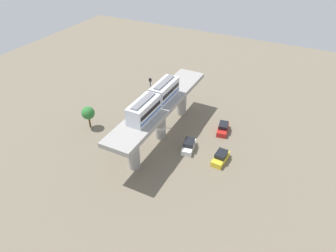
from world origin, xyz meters
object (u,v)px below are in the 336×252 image
Objects in this scene: train at (155,100)px; parked_car_yellow at (221,157)px; parked_car_white at (189,146)px; tree_near_viaduct at (88,113)px; signal_post at (151,100)px; parked_car_red at (223,128)px.

train is 14.70m from parked_car_yellow.
train is at bearing 179.16° from parked_car_white.
train reaches higher than parked_car_white.
parked_car_white is (6.08, 1.03, -8.31)m from train.
train is 2.99× the size of tree_near_viaduct.
train is 3.04× the size of parked_car_white.
parked_car_yellow is 0.42× the size of signal_post.
tree_near_viaduct reaches higher than parked_car_red.
train is at bearing -148.05° from parked_car_red.
parked_car_red is at bearing 54.09° from parked_car_white.
signal_post reaches higher than parked_car_red.
signal_post is at bearing 126.74° from train.
tree_near_viaduct is at bearing -171.72° from parked_car_yellow.
parked_car_white is (-3.68, -7.73, 0.00)m from parked_car_red.
signal_post is (10.27, 6.13, 2.33)m from tree_near_viaduct.
parked_car_white is at bearing 9.62° from train.
parked_car_red is 8.56m from parked_car_white.
parked_car_red and parked_car_white have the same top height.
tree_near_viaduct is (-13.67, -1.57, -5.80)m from train.
parked_car_white is 20.08m from tree_near_viaduct.
parked_car_yellow is at bearing -83.84° from parked_car_red.
signal_post reaches higher than parked_car_white.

